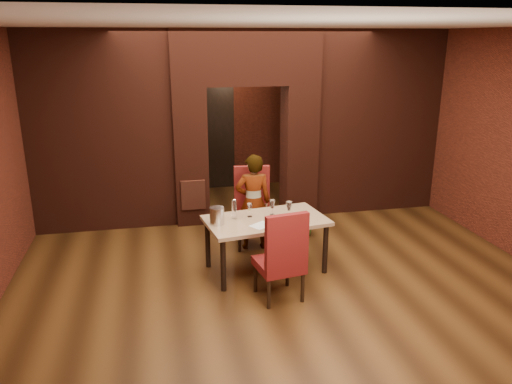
# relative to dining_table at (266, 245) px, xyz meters

# --- Properties ---
(floor) EXTENTS (8.00, 8.00, 0.00)m
(floor) POSITION_rel_dining_table_xyz_m (0.14, 0.15, -0.37)
(floor) COLOR #4A2B12
(floor) RESTS_ON ground
(ceiling) EXTENTS (7.00, 8.00, 0.04)m
(ceiling) POSITION_rel_dining_table_xyz_m (0.14, 0.15, 2.83)
(ceiling) COLOR silver
(ceiling) RESTS_ON ground
(wall_back) EXTENTS (7.00, 0.04, 3.20)m
(wall_back) POSITION_rel_dining_table_xyz_m (0.14, 4.15, 1.23)
(wall_back) COLOR maroon
(wall_back) RESTS_ON ground
(wall_front) EXTENTS (7.00, 0.04, 3.20)m
(wall_front) POSITION_rel_dining_table_xyz_m (0.14, -3.85, 1.23)
(wall_front) COLOR maroon
(wall_front) RESTS_ON ground
(wall_right) EXTENTS (0.04, 8.00, 3.20)m
(wall_right) POSITION_rel_dining_table_xyz_m (3.64, 0.15, 1.23)
(wall_right) COLOR maroon
(wall_right) RESTS_ON ground
(pillar_left) EXTENTS (0.55, 0.55, 2.30)m
(pillar_left) POSITION_rel_dining_table_xyz_m (-0.81, 2.15, 0.78)
(pillar_left) COLOR maroon
(pillar_left) RESTS_ON ground
(pillar_right) EXTENTS (0.55, 0.55, 2.30)m
(pillar_right) POSITION_rel_dining_table_xyz_m (1.09, 2.15, 0.78)
(pillar_right) COLOR maroon
(pillar_right) RESTS_ON ground
(lintel) EXTENTS (2.45, 0.55, 0.90)m
(lintel) POSITION_rel_dining_table_xyz_m (0.14, 2.15, 2.38)
(lintel) COLOR maroon
(lintel) RESTS_ON ground
(wing_wall_left) EXTENTS (2.28, 0.35, 3.20)m
(wing_wall_left) POSITION_rel_dining_table_xyz_m (-2.22, 2.15, 1.23)
(wing_wall_left) COLOR maroon
(wing_wall_left) RESTS_ON ground
(wing_wall_right) EXTENTS (2.28, 0.35, 3.20)m
(wing_wall_right) POSITION_rel_dining_table_xyz_m (2.50, 2.15, 1.23)
(wing_wall_right) COLOR maroon
(wing_wall_right) RESTS_ON ground
(vent_panel) EXTENTS (0.40, 0.03, 0.50)m
(vent_panel) POSITION_rel_dining_table_xyz_m (-0.81, 1.86, 0.18)
(vent_panel) COLOR #9F442E
(vent_panel) RESTS_ON ground
(rear_door) EXTENTS (0.90, 0.08, 2.10)m
(rear_door) POSITION_rel_dining_table_xyz_m (-0.26, 4.09, 0.68)
(rear_door) COLOR black
(rear_door) RESTS_ON ground
(rear_door_frame) EXTENTS (1.02, 0.04, 2.22)m
(rear_door_frame) POSITION_rel_dining_table_xyz_m (-0.26, 4.05, 0.68)
(rear_door_frame) COLOR black
(rear_door_frame) RESTS_ON ground
(dining_table) EXTENTS (1.70, 1.12, 0.74)m
(dining_table) POSITION_rel_dining_table_xyz_m (0.00, 0.00, 0.00)
(dining_table) COLOR tan
(dining_table) RESTS_ON ground
(chair_far) EXTENTS (0.59, 0.59, 1.20)m
(chair_far) POSITION_rel_dining_table_xyz_m (0.01, 0.87, 0.23)
(chair_far) COLOR maroon
(chair_far) RESTS_ON ground
(chair_near) EXTENTS (0.60, 0.60, 1.15)m
(chair_near) POSITION_rel_dining_table_xyz_m (-0.01, -0.76, 0.20)
(chair_near) COLOR maroon
(chair_near) RESTS_ON ground
(person_seated) EXTENTS (0.55, 0.37, 1.45)m
(person_seated) POSITION_rel_dining_table_xyz_m (-0.01, 0.78, 0.35)
(person_seated) COLOR silver
(person_seated) RESTS_ON ground
(wine_glass_a) EXTENTS (0.08, 0.08, 0.19)m
(wine_glass_a) POSITION_rel_dining_table_xyz_m (-0.20, 0.13, 0.47)
(wine_glass_a) COLOR white
(wine_glass_a) RESTS_ON dining_table
(wine_glass_b) EXTENTS (0.09, 0.09, 0.21)m
(wine_glass_b) POSITION_rel_dining_table_xyz_m (0.12, 0.13, 0.48)
(wine_glass_b) COLOR silver
(wine_glass_b) RESTS_ON dining_table
(wine_glass_c) EXTENTS (0.09, 0.09, 0.22)m
(wine_glass_c) POSITION_rel_dining_table_xyz_m (0.31, -0.01, 0.48)
(wine_glass_c) COLOR white
(wine_glass_c) RESTS_ON dining_table
(tasting_sheet) EXTENTS (0.34, 0.32, 0.00)m
(tasting_sheet) POSITION_rel_dining_table_xyz_m (-0.12, -0.23, 0.37)
(tasting_sheet) COLOR white
(tasting_sheet) RESTS_ON dining_table
(wine_bucket) EXTENTS (0.19, 0.19, 0.23)m
(wine_bucket) POSITION_rel_dining_table_xyz_m (-0.66, -0.06, 0.49)
(wine_bucket) COLOR silver
(wine_bucket) RESTS_ON dining_table
(water_bottle) EXTENTS (0.06, 0.06, 0.27)m
(water_bottle) POSITION_rel_dining_table_xyz_m (-0.41, 0.10, 0.51)
(water_bottle) COLOR white
(water_bottle) RESTS_ON dining_table
(potted_plant) EXTENTS (0.36, 0.32, 0.37)m
(potted_plant) POSITION_rel_dining_table_xyz_m (0.93, 1.10, -0.19)
(potted_plant) COLOR #2A6322
(potted_plant) RESTS_ON ground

